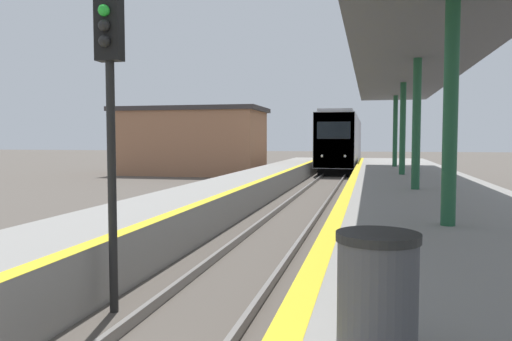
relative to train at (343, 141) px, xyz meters
name	(u,v)px	position (x,y,z in m)	size (l,w,h in m)	color
train	(343,141)	(0.00, 0.00, 0.00)	(2.65, 21.66, 4.44)	black
signal_near	(110,92)	(-1.23, -36.55, 0.83)	(0.36, 0.31, 4.41)	black
station_canopy	(418,58)	(3.62, -27.11, 2.60)	(3.85, 32.58, 4.13)	#1E5133
trash_bin	(377,296)	(2.34, -39.38, -0.89)	(0.57, 0.57, 0.88)	#4C4C51
station_building	(191,141)	(-9.88, -9.96, 0.07)	(10.19, 5.46, 4.63)	#9E6B4C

